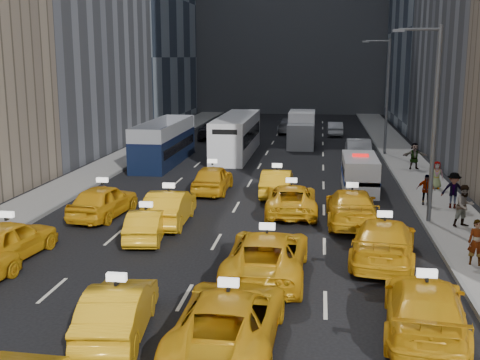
# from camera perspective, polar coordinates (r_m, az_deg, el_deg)

# --- Properties ---
(ground) EXTENTS (160.00, 160.00, 0.00)m
(ground) POSITION_cam_1_polar(r_m,az_deg,el_deg) (18.08, -6.69, -13.41)
(ground) COLOR black
(ground) RESTS_ON ground
(sidewalk_west) EXTENTS (3.00, 90.00, 0.15)m
(sidewalk_west) POSITION_cam_1_polar(r_m,az_deg,el_deg) (44.06, -12.00, 1.49)
(sidewalk_west) COLOR gray
(sidewalk_west) RESTS_ON ground
(sidewalk_east) EXTENTS (3.00, 90.00, 0.15)m
(sidewalk_east) POSITION_cam_1_polar(r_m,az_deg,el_deg) (42.02, 16.11, 0.80)
(sidewalk_east) COLOR gray
(sidewalk_east) RESTS_ON ground
(curb_west) EXTENTS (0.15, 90.00, 0.18)m
(curb_west) POSITION_cam_1_polar(r_m,az_deg,el_deg) (43.59, -10.20, 1.47)
(curb_west) COLOR slate
(curb_west) RESTS_ON ground
(curb_east) EXTENTS (0.15, 90.00, 0.18)m
(curb_east) POSITION_cam_1_polar(r_m,az_deg,el_deg) (41.82, 14.15, 0.88)
(curb_east) COLOR slate
(curb_east) RESTS_ON ground
(streetlight_near) EXTENTS (2.15, 0.22, 9.00)m
(streetlight_near) POSITION_cam_1_polar(r_m,az_deg,el_deg) (28.43, 17.78, 5.61)
(streetlight_near) COLOR #595B60
(streetlight_near) RESTS_ON ground
(streetlight_far) EXTENTS (2.15, 0.22, 9.00)m
(streetlight_far) POSITION_cam_1_polar(r_m,az_deg,el_deg) (48.19, 13.67, 8.07)
(streetlight_far) COLOR #595B60
(streetlight_far) RESTS_ON ground
(taxi_5) EXTENTS (2.06, 4.63, 1.48)m
(taxi_5) POSITION_cam_1_polar(r_m,az_deg,el_deg) (17.38, -11.50, -11.96)
(taxi_5) COLOR orange
(taxi_5) RESTS_ON ground
(taxi_6) EXTENTS (2.78, 5.82, 1.60)m
(taxi_6) POSITION_cam_1_polar(r_m,az_deg,el_deg) (16.36, -1.08, -13.02)
(taxi_6) COLOR orange
(taxi_6) RESTS_ON ground
(taxi_7) EXTENTS (2.80, 5.63, 1.57)m
(taxi_7) POSITION_cam_1_polar(r_m,az_deg,el_deg) (17.82, 17.10, -11.48)
(taxi_7) COLOR orange
(taxi_7) RESTS_ON ground
(taxi_8) EXTENTS (2.41, 4.80, 1.57)m
(taxi_8) POSITION_cam_1_polar(r_m,az_deg,el_deg) (24.60, -21.09, -5.33)
(taxi_8) COLOR orange
(taxi_8) RESTS_ON ground
(taxi_9) EXTENTS (1.93, 4.18, 1.33)m
(taxi_9) POSITION_cam_1_polar(r_m,az_deg,el_deg) (25.75, -8.84, -4.21)
(taxi_9) COLOR orange
(taxi_9) RESTS_ON ground
(taxi_10) EXTENTS (2.78, 5.90, 1.63)m
(taxi_10) POSITION_cam_1_polar(r_m,az_deg,el_deg) (21.24, 2.57, -7.09)
(taxi_10) COLOR orange
(taxi_10) RESTS_ON ground
(taxi_11) EXTENTS (3.04, 5.93, 1.65)m
(taxi_11) POSITION_cam_1_polar(r_m,az_deg,el_deg) (23.36, 13.45, -5.63)
(taxi_11) COLOR orange
(taxi_11) RESTS_ON ground
(taxi_12) EXTENTS (2.40, 4.94, 1.62)m
(taxi_12) POSITION_cam_1_polar(r_m,az_deg,el_deg) (29.69, -12.84, -1.95)
(taxi_12) COLOR orange
(taxi_12) RESTS_ON ground
(taxi_13) EXTENTS (1.86, 4.94, 1.61)m
(taxi_13) POSITION_cam_1_polar(r_m,az_deg,el_deg) (27.99, -6.72, -2.57)
(taxi_13) COLOR orange
(taxi_13) RESTS_ON ground
(taxi_14) EXTENTS (2.70, 5.41, 1.47)m
(taxi_14) POSITION_cam_1_polar(r_m,az_deg,el_deg) (29.73, 4.87, -1.83)
(taxi_14) COLOR orange
(taxi_14) RESTS_ON ground
(taxi_15) EXTENTS (2.34, 5.64, 1.63)m
(taxi_15) POSITION_cam_1_polar(r_m,az_deg,el_deg) (28.30, 10.52, -2.51)
(taxi_15) COLOR orange
(taxi_15) RESTS_ON ground
(taxi_16) EXTENTS (1.90, 4.70, 1.60)m
(taxi_16) POSITION_cam_1_polar(r_m,az_deg,el_deg) (34.31, -2.62, 0.13)
(taxi_16) COLOR orange
(taxi_16) RESTS_ON ground
(taxi_17) EXTENTS (1.61, 4.57, 1.50)m
(taxi_17) POSITION_cam_1_polar(r_m,az_deg,el_deg) (33.49, 3.52, -0.25)
(taxi_17) COLOR orange
(taxi_17) RESTS_ON ground
(nypd_van) EXTENTS (2.44, 5.17, 2.15)m
(nypd_van) POSITION_cam_1_polar(r_m,az_deg,el_deg) (35.41, 11.28, 0.55)
(nypd_van) COLOR silver
(nypd_van) RESTS_ON ground
(double_decker) EXTENTS (2.46, 10.33, 3.00)m
(double_decker) POSITION_cam_1_polar(r_m,az_deg,el_deg) (44.16, -7.21, 3.52)
(double_decker) COLOR black
(double_decker) RESTS_ON ground
(city_bus) EXTENTS (3.52, 12.14, 3.09)m
(city_bus) POSITION_cam_1_polar(r_m,az_deg,el_deg) (47.44, -0.33, 4.23)
(city_bus) COLOR silver
(city_bus) RESTS_ON ground
(box_truck) EXTENTS (2.42, 6.54, 2.96)m
(box_truck) POSITION_cam_1_polar(r_m,az_deg,el_deg) (52.48, 5.85, 4.79)
(box_truck) COLOR silver
(box_truck) RESTS_ON ground
(misc_car_0) EXTENTS (1.75, 4.99, 1.64)m
(misc_car_0) POSITION_cam_1_polar(r_m,az_deg,el_deg) (46.06, 11.11, 2.90)
(misc_car_0) COLOR #97999E
(misc_car_0) RESTS_ON ground
(misc_car_1) EXTENTS (3.09, 6.13, 1.66)m
(misc_car_1) POSITION_cam_1_polar(r_m,az_deg,el_deg) (57.10, -2.35, 4.77)
(misc_car_1) COLOR black
(misc_car_1) RESTS_ON ground
(misc_car_2) EXTENTS (2.37, 5.57, 1.60)m
(misc_car_2) POSITION_cam_1_polar(r_m,az_deg,el_deg) (61.61, 4.74, 5.21)
(misc_car_2) COLOR slate
(misc_car_2) RESTS_ON ground
(misc_car_3) EXTENTS (2.03, 4.62, 1.55)m
(misc_car_3) POSITION_cam_1_polar(r_m,az_deg,el_deg) (60.01, 0.91, 5.05)
(misc_car_3) COLOR black
(misc_car_3) RESTS_ON ground
(misc_car_4) EXTENTS (1.54, 4.18, 1.37)m
(misc_car_4) POSITION_cam_1_polar(r_m,az_deg,el_deg) (60.10, 8.99, 4.84)
(misc_car_4) COLOR #A6A9AE
(misc_car_4) RESTS_ON ground
(pedestrian_0) EXTENTS (0.69, 0.53, 1.70)m
(pedestrian_0) POSITION_cam_1_polar(r_m,az_deg,el_deg) (23.59, 21.53, -5.53)
(pedestrian_0) COLOR gray
(pedestrian_0) RESTS_ON sidewalk_east
(pedestrian_1) EXTENTS (1.05, 0.83, 1.90)m
(pedestrian_1) POSITION_cam_1_polar(r_m,az_deg,el_deg) (28.63, 20.51, -2.31)
(pedestrian_1) COLOR gray
(pedestrian_1) RESTS_ON sidewalk_east
(pedestrian_2) EXTENTS (1.25, 0.72, 1.82)m
(pedestrian_2) POSITION_cam_1_polar(r_m,az_deg,el_deg) (31.94, 19.59, -0.93)
(pedestrian_2) COLOR gray
(pedestrian_2) RESTS_ON sidewalk_east
(pedestrian_3) EXTENTS (0.97, 0.53, 1.58)m
(pedestrian_3) POSITION_cam_1_polar(r_m,az_deg,el_deg) (32.31, 17.21, -0.86)
(pedestrian_3) COLOR gray
(pedestrian_3) RESTS_ON sidewalk_east
(pedestrian_4) EXTENTS (0.82, 0.52, 1.58)m
(pedestrian_4) POSITION_cam_1_polar(r_m,az_deg,el_deg) (36.45, 18.14, 0.46)
(pedestrian_4) COLOR gray
(pedestrian_4) RESTS_ON sidewalk_east
(pedestrian_5) EXTENTS (1.69, 0.66, 1.78)m
(pedestrian_5) POSITION_cam_1_polar(r_m,az_deg,el_deg) (42.40, 16.21, 2.21)
(pedestrian_5) COLOR gray
(pedestrian_5) RESTS_ON sidewalk_east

